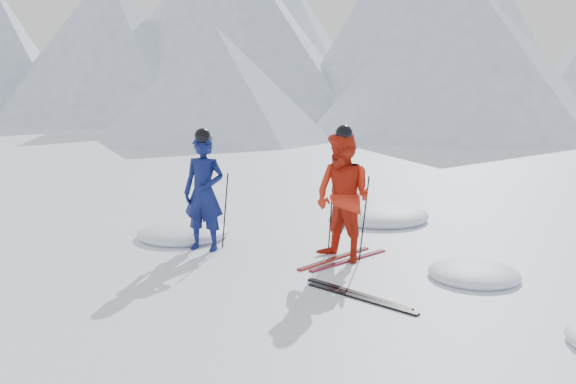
% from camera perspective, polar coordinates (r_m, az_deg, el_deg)
% --- Properties ---
extents(ground, '(160.00, 160.00, 0.00)m').
position_cam_1_polar(ground, '(8.67, 7.53, -8.47)').
color(ground, white).
rests_on(ground, ground).
extents(skier_blue, '(0.77, 0.57, 1.93)m').
position_cam_1_polar(skier_blue, '(10.17, -7.87, -0.09)').
color(skier_blue, '#0D154E').
rests_on(skier_blue, ground).
extents(skier_red, '(1.18, 1.05, 2.02)m').
position_cam_1_polar(skier_red, '(9.48, 5.17, -0.49)').
color(skier_red, red).
rests_on(skier_red, ground).
extents(pole_blue_left, '(0.13, 0.09, 1.28)m').
position_cam_1_polar(pole_blue_left, '(10.52, -8.73, -1.56)').
color(pole_blue_left, black).
rests_on(pole_blue_left, ground).
extents(pole_blue_right, '(0.13, 0.08, 1.28)m').
position_cam_1_polar(pole_blue_right, '(10.30, -5.90, -1.74)').
color(pole_blue_right, black).
rests_on(pole_blue_right, ground).
extents(pole_red_left, '(0.13, 0.10, 1.35)m').
position_cam_1_polar(pole_red_left, '(9.88, 4.03, -2.03)').
color(pole_red_left, black).
rests_on(pole_red_left, ground).
extents(pole_red_right, '(0.13, 0.09, 1.35)m').
position_cam_1_polar(pole_red_right, '(9.59, 7.14, -2.47)').
color(pole_red_right, black).
rests_on(pole_red_right, ground).
extents(ski_worn_left, '(0.59, 1.65, 0.03)m').
position_cam_1_polar(ski_worn_left, '(9.75, 4.42, -6.20)').
color(ski_worn_left, black).
rests_on(ski_worn_left, ground).
extents(ski_worn_right, '(0.70, 1.62, 0.03)m').
position_cam_1_polar(ski_worn_right, '(9.67, 5.75, -6.36)').
color(ski_worn_right, black).
rests_on(ski_worn_right, ground).
extents(ski_loose_a, '(1.64, 0.62, 0.03)m').
position_cam_1_polar(ski_loose_a, '(8.21, 6.50, -9.42)').
color(ski_loose_a, black).
rests_on(ski_loose_a, ground).
extents(ski_loose_b, '(1.66, 0.57, 0.03)m').
position_cam_1_polar(ski_loose_b, '(8.04, 6.81, -9.84)').
color(ski_loose_b, black).
rests_on(ski_loose_b, ground).
extents(snow_lumps, '(8.44, 6.37, 0.44)m').
position_cam_1_polar(snow_lumps, '(11.03, 6.01, -4.38)').
color(snow_lumps, white).
rests_on(snow_lumps, ground).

